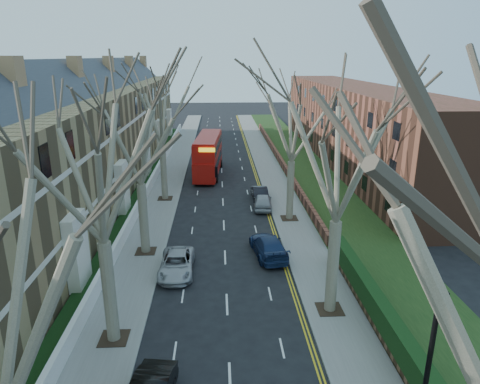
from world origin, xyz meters
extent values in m
cube|color=slate|center=(-6.00, 39.00, 0.06)|extent=(3.00, 102.00, 0.12)
cube|color=slate|center=(6.00, 39.00, 0.06)|extent=(3.00, 102.00, 0.12)
cube|color=olive|center=(-13.80, 31.00, 5.00)|extent=(9.00, 78.00, 10.00)
cube|color=#2E3239|center=(-13.80, 31.00, 11.00)|extent=(4.67, 78.00, 4.67)
cube|color=silver|center=(-9.35, 31.00, 3.50)|extent=(0.12, 78.00, 0.35)
cube|color=silver|center=(-9.35, 31.00, 7.00)|extent=(0.12, 78.00, 0.35)
cube|color=brown|center=(17.50, 43.00, 5.00)|extent=(8.00, 54.00, 10.00)
cube|color=brown|center=(7.70, 43.00, 0.57)|extent=(0.35, 54.00, 0.90)
cube|color=brown|center=(7.70, 2.00, 0.42)|extent=(0.40, 24.00, 0.60)
cube|color=black|center=(7.70, 2.00, 1.32)|extent=(0.70, 24.00, 1.20)
cube|color=white|center=(-7.65, 31.00, 0.62)|extent=(0.30, 78.00, 1.00)
cube|color=#183412|center=(10.50, 39.00, 0.15)|extent=(6.00, 102.00, 0.06)
cube|color=black|center=(5.00, -3.50, 8.12)|extent=(0.18, 0.50, 0.22)
cylinder|color=#69614B|center=(-5.70, 6.00, 2.75)|extent=(0.64, 0.64, 5.25)
cube|color=#2D2116|center=(-5.70, 6.00, 0.14)|extent=(1.40, 1.40, 0.05)
cylinder|color=#69614B|center=(-5.70, 16.00, 2.66)|extent=(0.64, 0.64, 5.07)
cube|color=#2D2116|center=(-5.70, 16.00, 0.14)|extent=(1.40, 1.40, 0.05)
cylinder|color=#69614B|center=(-5.70, 28.00, 2.75)|extent=(0.60, 0.60, 5.25)
cube|color=#2D2116|center=(-5.70, 28.00, 0.14)|extent=(1.40, 1.40, 0.05)
cylinder|color=#69614B|center=(5.70, 8.00, 2.75)|extent=(0.64, 0.64, 5.25)
cube|color=#2D2116|center=(5.70, 8.00, 0.14)|extent=(1.40, 1.40, 0.05)
cylinder|color=#69614B|center=(5.70, 22.00, 2.66)|extent=(0.60, 0.60, 5.07)
cube|color=#2D2116|center=(5.70, 22.00, 0.14)|extent=(1.40, 1.40, 0.05)
cube|color=#A4110B|center=(-1.58, 37.23, 1.44)|extent=(3.32, 11.02, 2.17)
cube|color=#A4110B|center=(-1.58, 37.23, 3.51)|extent=(3.28, 10.48, 1.97)
cube|color=black|center=(-1.58, 37.23, 1.88)|extent=(3.27, 10.15, 0.89)
cube|color=black|center=(-1.58, 37.23, 3.61)|extent=(3.25, 9.94, 0.89)
imported|color=#A6A7AC|center=(-3.18, 12.89, 0.65)|extent=(2.16, 4.68, 1.30)
imported|color=navy|center=(3.09, 15.14, 0.73)|extent=(2.66, 5.24, 1.46)
imported|color=#96989F|center=(3.68, 24.99, 0.70)|extent=(2.00, 4.23, 1.40)
imported|color=black|center=(3.64, 27.80, 0.67)|extent=(1.50, 4.10, 1.34)
camera|label=1|loc=(-0.34, -12.39, 13.59)|focal=32.00mm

